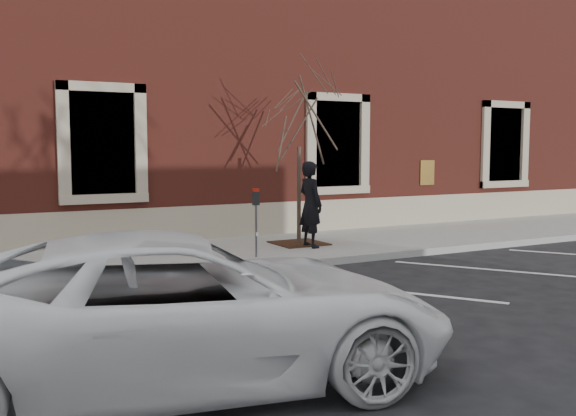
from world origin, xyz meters
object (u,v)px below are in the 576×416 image
man (311,204)px  parking_meter (256,210)px  sapling (299,120)px  white_truck (182,309)px

man → parking_meter: man is taller
parking_meter → sapling: bearing=46.1°
parking_meter → white_truck: size_ratio=0.25×
sapling → white_truck: sapling is taller
sapling → parking_meter: bearing=-144.5°
parking_meter → man: bearing=31.2°
man → parking_meter: (-1.58, -0.60, 0.01)m
parking_meter → white_truck: parking_meter is taller
parking_meter → sapling: sapling is taller
parking_meter → sapling: (1.60, 1.14, 1.82)m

